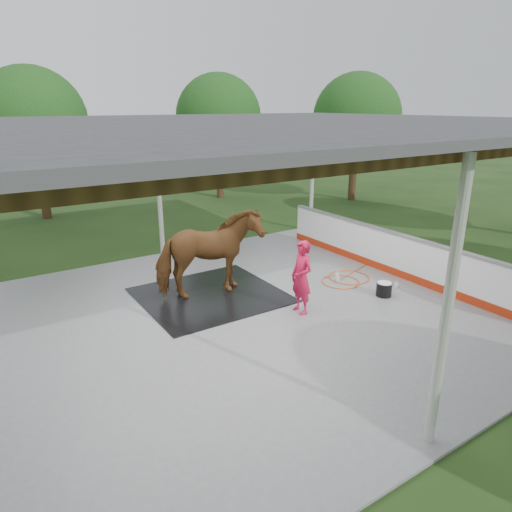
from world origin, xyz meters
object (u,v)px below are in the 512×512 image
handler (302,277)px  wash_bucket (384,289)px  horse (209,254)px  dasher_board (392,254)px

handler → wash_bucket: size_ratio=4.43×
horse → handler: horse is taller
dasher_board → wash_bucket: dasher_board is taller
horse → wash_bucket: (3.45, -2.27, -0.87)m
dasher_board → wash_bucket: size_ratio=21.87×
handler → dasher_board: bearing=100.8°
dasher_board → handler: (-3.56, -0.59, 0.27)m
dasher_board → horse: horse is taller
dasher_board → handler: handler is taller
dasher_board → wash_bucket: bearing=-144.0°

